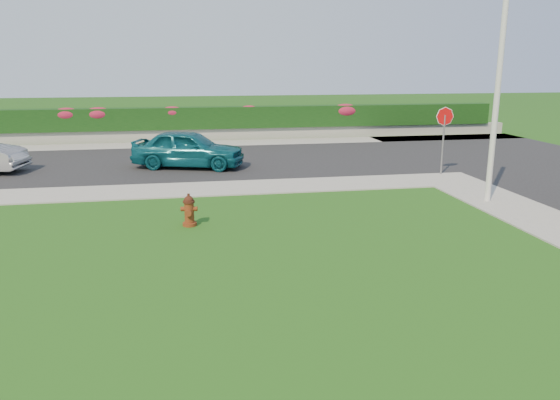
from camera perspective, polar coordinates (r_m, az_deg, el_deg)
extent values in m
plane|color=black|center=(9.10, 3.03, -11.24)|extent=(120.00, 120.00, 0.00)
cube|color=black|center=(22.55, -17.93, 3.54)|extent=(26.00, 8.00, 0.04)
cube|color=gray|center=(17.90, -23.11, 0.48)|extent=(24.00, 2.00, 0.04)
cube|color=gray|center=(19.58, 17.14, 2.08)|extent=(2.00, 2.00, 0.04)
cube|color=gray|center=(27.29, -8.21, 5.82)|extent=(34.00, 2.00, 0.04)
cube|color=gray|center=(28.74, -8.34, 6.79)|extent=(34.00, 0.40, 0.60)
cube|color=black|center=(28.74, -8.41, 8.50)|extent=(32.00, 0.90, 1.10)
cylinder|color=#57210D|center=(13.63, -9.41, -2.49)|extent=(0.35, 0.35, 0.08)
cylinder|color=#57210D|center=(13.55, -9.47, -1.25)|extent=(0.23, 0.23, 0.53)
cylinder|color=black|center=(13.48, -9.51, -0.17)|extent=(0.29, 0.29, 0.05)
sphere|color=black|center=(13.48, -9.52, -0.04)|extent=(0.23, 0.23, 0.23)
cylinder|color=black|center=(13.45, -9.54, 0.50)|extent=(0.07, 0.07, 0.07)
cylinder|color=#57210D|center=(13.55, -10.12, -0.93)|extent=(0.11, 0.12, 0.11)
cylinder|color=#57210D|center=(13.51, -8.84, -0.91)|extent=(0.11, 0.12, 0.11)
cylinder|color=#57210D|center=(13.40, -9.54, -1.34)|extent=(0.17, 0.14, 0.15)
imported|color=#0C4E5D|center=(20.95, -9.54, 5.30)|extent=(4.50, 2.89, 1.43)
cylinder|color=silver|center=(16.39, 21.70, 9.74)|extent=(0.16, 0.16, 5.84)
cylinder|color=slate|center=(20.20, 16.65, 5.49)|extent=(0.06, 0.06, 2.13)
cylinder|color=#B80C0C|center=(20.09, 16.85, 8.36)|extent=(0.62, 0.04, 0.62)
cylinder|color=white|center=(20.09, 16.85, 8.36)|extent=(0.66, 0.03, 0.66)
ellipsoid|color=#C12140|center=(29.14, -21.40, 8.33)|extent=(1.31, 0.84, 0.65)
ellipsoid|color=#C12140|center=(28.89, -18.46, 8.52)|extent=(1.34, 0.86, 0.67)
ellipsoid|color=#C12140|center=(28.60, -11.20, 8.99)|extent=(1.18, 0.76, 0.59)
ellipsoid|color=#C12140|center=(28.81, -3.26, 9.31)|extent=(1.07, 0.69, 0.54)
ellipsoid|color=#C12140|center=(29.89, 6.82, 9.26)|extent=(1.45, 0.93, 0.73)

